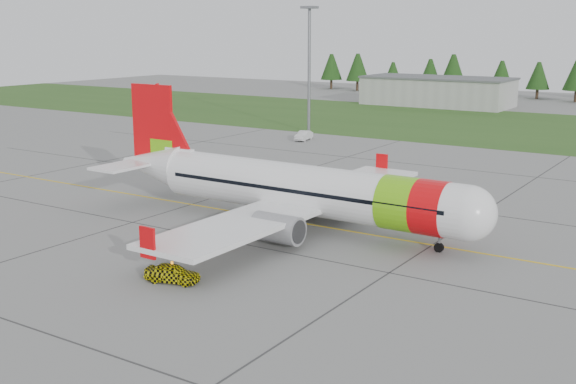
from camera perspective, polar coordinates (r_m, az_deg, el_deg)
The scene contains 8 objects.
ground at distance 56.28m, azimuth -1.27°, elevation -4.59°, with size 320.00×320.00×0.00m, color gray.
aircraft at distance 61.89m, azimuth 0.79°, elevation 0.22°, with size 38.27×35.10×11.60m.
follow_me_car at distance 49.32m, azimuth -9.17°, elevation -4.96°, with size 1.53×1.30×3.81m, color #FCF00E.
service_van at distance 111.45m, azimuth 1.24°, elevation 5.22°, with size 1.52×1.44×4.37m, color silver.
grass_strip at distance 131.03m, azimuth 19.40°, elevation 4.68°, with size 320.00×50.00×0.03m, color #30561E.
taxi_guideline at distance 62.78m, azimuth 2.84°, elevation -2.75°, with size 120.00×0.25×0.02m, color gold.
hangar_west at distance 166.30m, azimuth 11.71°, elevation 7.74°, with size 32.00×14.00×6.00m, color #A8A8A3.
floodlight_mast at distance 120.02m, azimuth 1.68°, elevation 9.51°, with size 0.50×0.50×20.00m, color slate.
Camera 1 is at (30.28, -44.38, 16.77)m, focal length 45.00 mm.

